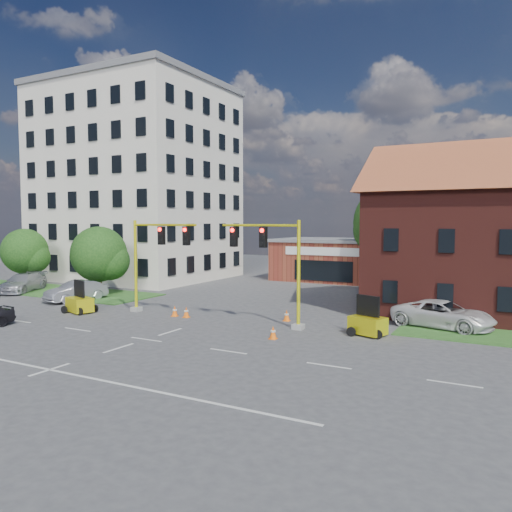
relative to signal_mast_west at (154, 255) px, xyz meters
name	(u,v)px	position (x,y,z in m)	size (l,w,h in m)	color
ground	(146,339)	(4.36, -6.00, -3.92)	(120.00, 120.00, 0.00)	#3C3D3F
grass_verge_nw	(46,290)	(-15.64, 4.00, -3.88)	(22.00, 6.00, 0.08)	#254E1D
lane_markings	(103,353)	(4.36, -9.00, -3.91)	(60.00, 36.00, 0.01)	silver
office_block	(136,183)	(-15.64, 15.91, 6.39)	(18.40, 15.40, 20.60)	silver
brick_shop	(337,259)	(4.36, 23.99, -1.76)	(12.40, 8.40, 4.30)	maroon
tree_large	(398,225)	(11.23, 21.08, 1.83)	(7.77, 7.40, 9.70)	#362213
tree_nw_front	(102,256)	(-9.41, 4.58, -0.67)	(4.85, 4.62, 5.71)	#362213
tree_nw_rear	(27,253)	(-19.43, 5.08, -0.74)	(4.45, 4.24, 5.45)	#362213
signal_mast_west	(154,255)	(0.00, 0.00, 0.00)	(5.30, 0.60, 6.20)	gray
signal_mast_east	(273,260)	(8.71, 0.00, 0.00)	(5.30, 0.60, 6.20)	gray
trailer_west	(80,303)	(-4.61, -2.22, -3.26)	(2.15, 1.77, 2.11)	#F9F114
trailer_east	(368,323)	(14.25, 0.36, -3.27)	(2.12, 1.74, 2.07)	#F9F114
cone_a	(175,311)	(1.78, -0.22, -3.58)	(0.40, 0.40, 0.70)	#FE640D
cone_b	(186,312)	(2.67, -0.18, -3.58)	(0.40, 0.40, 0.70)	#FE640D
cone_c	(273,333)	(10.14, -2.80, -3.58)	(0.40, 0.40, 0.70)	#FE640D
cone_d	(287,316)	(8.79, 1.82, -3.58)	(0.40, 0.40, 0.70)	#FE640D
pickup_white	(443,314)	(17.56, 4.24, -3.13)	(2.62, 5.68, 1.58)	silver
sedan_silver_front	(76,291)	(-8.71, 1.19, -3.14)	(1.65, 4.74, 1.56)	#9FA1A7
sedan_silver_rear	(23,283)	(-16.72, 2.51, -3.12)	(2.23, 5.50, 1.59)	#9FA1A7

